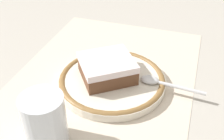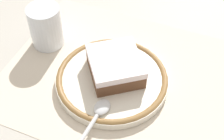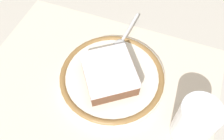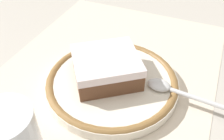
{
  "view_description": "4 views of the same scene",
  "coord_description": "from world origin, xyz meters",
  "px_view_note": "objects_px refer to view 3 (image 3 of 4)",
  "views": [
    {
      "loc": [
        -0.45,
        -0.16,
        0.36
      ],
      "look_at": [
        -0.03,
        -0.02,
        0.04
      ],
      "focal_mm": 45.01,
      "sensor_mm": 36.0,
      "label": 1
    },
    {
      "loc": [
        0.12,
        -0.39,
        0.47
      ],
      "look_at": [
        -0.03,
        -0.02,
        0.04
      ],
      "focal_mm": 51.52,
      "sensor_mm": 36.0,
      "label": 2
    },
    {
      "loc": [
        -0.12,
        0.23,
        0.44
      ],
      "look_at": [
        -0.03,
        -0.02,
        0.04
      ],
      "focal_mm": 39.56,
      "sensor_mm": 36.0,
      "label": 3
    },
    {
      "loc": [
        -0.3,
        -0.14,
        0.29
      ],
      "look_at": [
        -0.03,
        -0.02,
        0.04
      ],
      "focal_mm": 40.66,
      "sensor_mm": 36.0,
      "label": 4
    }
  ],
  "objects_px": {
    "plate": "(112,77)",
    "spoon": "(122,40)",
    "cake_slice": "(109,74)",
    "cup": "(194,123)"
  },
  "relations": [
    {
      "from": "plate",
      "to": "cup",
      "type": "xyz_separation_m",
      "value": [
        -0.17,
        0.05,
        0.03
      ]
    },
    {
      "from": "plate",
      "to": "cake_slice",
      "type": "relative_size",
      "value": 1.57
    },
    {
      "from": "plate",
      "to": "spoon",
      "type": "bearing_deg",
      "value": -83.67
    },
    {
      "from": "spoon",
      "to": "cup",
      "type": "xyz_separation_m",
      "value": [
        -0.18,
        0.15,
        0.02
      ]
    },
    {
      "from": "plate",
      "to": "spoon",
      "type": "height_order",
      "value": "spoon"
    },
    {
      "from": "cup",
      "to": "plate",
      "type": "bearing_deg",
      "value": -17.36
    },
    {
      "from": "plate",
      "to": "cup",
      "type": "distance_m",
      "value": 0.18
    },
    {
      "from": "spoon",
      "to": "cake_slice",
      "type": "bearing_deg",
      "value": 94.51
    },
    {
      "from": "cake_slice",
      "to": "spoon",
      "type": "bearing_deg",
      "value": -85.49
    },
    {
      "from": "plate",
      "to": "cake_slice",
      "type": "bearing_deg",
      "value": 78.91
    }
  ]
}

